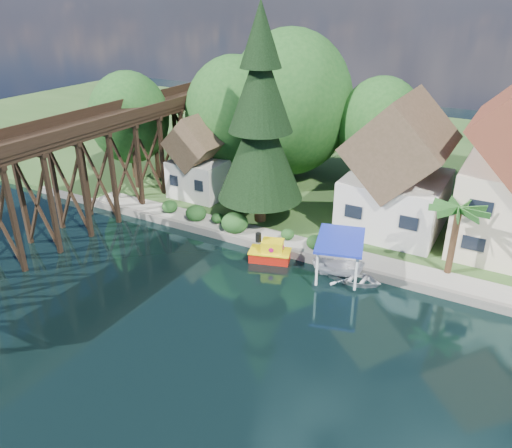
% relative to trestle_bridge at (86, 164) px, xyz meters
% --- Properties ---
extents(ground, '(140.00, 140.00, 0.00)m').
position_rel_trestle_bridge_xyz_m(ground, '(16.00, -5.17, -5.35)').
color(ground, black).
rests_on(ground, ground).
extents(bank, '(140.00, 52.00, 0.50)m').
position_rel_trestle_bridge_xyz_m(bank, '(16.00, 28.83, -5.10)').
color(bank, '#27461C').
rests_on(bank, ground).
extents(seawall, '(60.00, 0.40, 0.62)m').
position_rel_trestle_bridge_xyz_m(seawall, '(20.00, 2.83, -5.04)').
color(seawall, slate).
rests_on(seawall, ground).
extents(promenade, '(50.00, 2.60, 0.06)m').
position_rel_trestle_bridge_xyz_m(promenade, '(22.00, 4.13, -4.82)').
color(promenade, gray).
rests_on(promenade, bank).
extents(trestle_bridge, '(4.12, 44.18, 9.30)m').
position_rel_trestle_bridge_xyz_m(trestle_bridge, '(0.00, 0.00, 0.00)').
color(trestle_bridge, black).
rests_on(trestle_bridge, ground).
extents(house_left, '(7.64, 8.64, 11.02)m').
position_rel_trestle_bridge_xyz_m(house_left, '(23.00, 10.83, -0.21)').
color(house_left, silver).
rests_on(house_left, bank).
extents(shed, '(5.09, 5.40, 7.85)m').
position_rel_trestle_bridge_xyz_m(shed, '(5.00, 9.33, -1.52)').
color(shed, silver).
rests_on(shed, bank).
extents(bg_trees, '(49.90, 13.30, 10.57)m').
position_rel_trestle_bridge_xyz_m(bg_trees, '(17.00, 16.08, 1.94)').
color(bg_trees, '#382314').
rests_on(bg_trees, bank).
extents(shrubs, '(15.76, 2.47, 1.70)m').
position_rel_trestle_bridge_xyz_m(shrubs, '(11.40, 4.09, -4.12)').
color(shrubs, '#1B4418').
rests_on(shrubs, bank).
extents(conifer, '(7.07, 7.07, 17.41)m').
position_rel_trestle_bridge_xyz_m(conifer, '(12.80, 6.67, 3.53)').
color(conifer, '#382314').
rests_on(conifer, bank).
extents(palm_tree, '(4.01, 4.01, 5.32)m').
position_rel_trestle_bridge_xyz_m(palm_tree, '(28.46, 5.34, -0.21)').
color(palm_tree, '#382314').
rests_on(palm_tree, bank).
extents(tugboat, '(3.40, 2.50, 2.21)m').
position_rel_trestle_bridge_xyz_m(tugboat, '(16.44, 1.67, -4.69)').
color(tugboat, '#B0170B').
rests_on(tugboat, ground).
extents(boat_white_a, '(3.83, 2.78, 0.78)m').
position_rel_trestle_bridge_xyz_m(boat_white_a, '(22.95, 1.84, -4.96)').
color(boat_white_a, silver).
rests_on(boat_white_a, ground).
extents(boat_canopy, '(4.25, 5.24, 2.94)m').
position_rel_trestle_bridge_xyz_m(boat_canopy, '(21.68, 1.95, -4.09)').
color(boat_canopy, silver).
rests_on(boat_canopy, ground).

